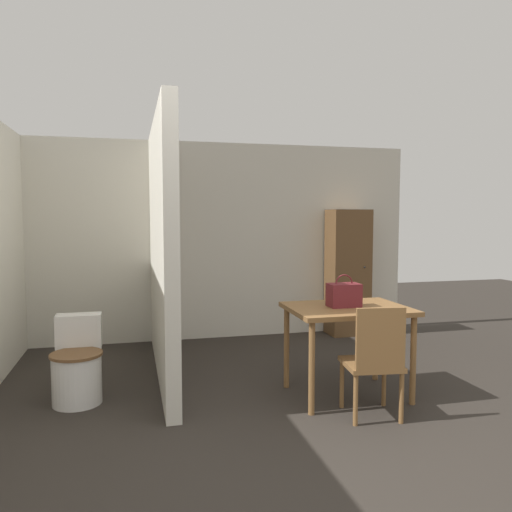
{
  "coord_description": "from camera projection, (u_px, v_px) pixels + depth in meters",
  "views": [
    {
      "loc": [
        -0.96,
        -2.52,
        1.57
      ],
      "look_at": [
        0.05,
        1.55,
        1.24
      ],
      "focal_mm": 35.0,
      "sensor_mm": 36.0,
      "label": 1
    }
  ],
  "objects": [
    {
      "name": "partition_wall",
      "position": [
        161.0,
        249.0,
        4.91
      ],
      "size": [
        0.12,
        2.62,
        2.5
      ],
      "color": "beige",
      "rests_on": "ground_plane"
    },
    {
      "name": "toilet",
      "position": [
        77.0,
        367.0,
        4.23
      ],
      "size": [
        0.43,
        0.57,
        0.71
      ],
      "color": "white",
      "rests_on": "ground_plane"
    },
    {
      "name": "handbag",
      "position": [
        344.0,
        295.0,
        4.31
      ],
      "size": [
        0.27,
        0.17,
        0.28
      ],
      "color": "maroon",
      "rests_on": "dining_table"
    },
    {
      "name": "wooden_chair",
      "position": [
        375.0,
        359.0,
        3.84
      ],
      "size": [
        0.47,
        0.47,
        0.9
      ],
      "rotation": [
        0.0,
        0.0,
        -0.13
      ],
      "color": "brown",
      "rests_on": "ground_plane"
    },
    {
      "name": "wall_back",
      "position": [
        209.0,
        241.0,
        6.41
      ],
      "size": [
        5.36,
        0.12,
        2.5
      ],
      "color": "beige",
      "rests_on": "ground_plane"
    },
    {
      "name": "ground_plane",
      "position": [
        314.0,
        497.0,
        2.79
      ],
      "size": [
        16.0,
        16.0,
        0.0
      ],
      "primitive_type": "plane",
      "color": "#2D2823"
    },
    {
      "name": "dining_table",
      "position": [
        347.0,
        318.0,
        4.33
      ],
      "size": [
        1.02,
        0.77,
        0.79
      ],
      "color": "brown",
      "rests_on": "ground_plane"
    },
    {
      "name": "wooden_cabinet",
      "position": [
        348.0,
        272.0,
        6.62
      ],
      "size": [
        0.52,
        0.41,
        1.66
      ],
      "color": "brown",
      "rests_on": "ground_plane"
    }
  ]
}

